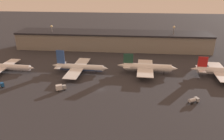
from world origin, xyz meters
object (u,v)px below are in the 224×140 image
at_px(airplane_3, 222,71).
at_px(service_vehicle_1, 194,100).
at_px(airplane_1, 79,67).
at_px(service_vehicle_0, 60,87).
at_px(airplane_0, 5,67).
at_px(airplane_2, 147,68).

xyz_separation_m(airplane_3, service_vehicle_1, (-24.49, -33.22, -2.10)).
relative_size(airplane_1, airplane_3, 1.00).
bearing_deg(service_vehicle_0, airplane_0, 123.17).
xyz_separation_m(airplane_0, service_vehicle_0, (44.11, -23.23, -1.13)).
bearing_deg(airplane_0, service_vehicle_0, -24.83).
bearing_deg(airplane_2, service_vehicle_0, -146.40).
bearing_deg(airplane_2, airplane_1, -174.43).
xyz_separation_m(airplane_1, airplane_3, (87.58, 0.74, 0.27)).
relative_size(airplane_0, service_vehicle_0, 7.28).
height_order(airplane_0, service_vehicle_1, airplane_0).
height_order(airplane_3, service_vehicle_0, airplane_3).
height_order(airplane_1, airplane_3, airplane_1).
xyz_separation_m(airplane_0, service_vehicle_1, (111.36, -29.83, -1.51)).
bearing_deg(airplane_2, airplane_3, 1.37).
bearing_deg(airplane_0, airplane_2, 5.84).
bearing_deg(airplane_0, service_vehicle_1, -12.05).
relative_size(airplane_1, service_vehicle_0, 6.69).
xyz_separation_m(airplane_2, airplane_3, (44.79, -1.23, -0.28)).
relative_size(airplane_0, service_vehicle_1, 7.30).
distance_m(airplane_3, service_vehicle_0, 95.55).
height_order(airplane_0, airplane_2, airplane_2).
xyz_separation_m(airplane_1, service_vehicle_1, (63.09, -32.48, -1.83)).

